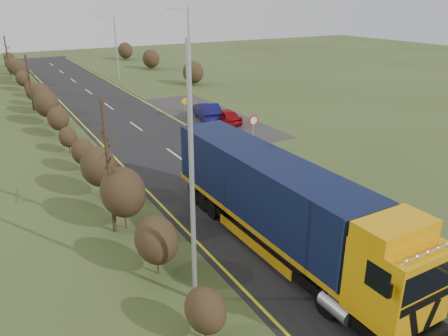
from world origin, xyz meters
TOP-DOWN VIEW (x-y plane):
  - ground at (0.00, 0.00)m, footprint 160.00×160.00m
  - road at (0.00, 10.00)m, footprint 8.00×120.00m
  - layby at (6.50, 20.00)m, footprint 6.00×18.00m
  - lane_markings at (0.00, 9.69)m, footprint 7.52×116.00m
  - hedgerow at (-6.00, 7.89)m, footprint 2.24×102.04m
  - lorry at (-1.03, -0.93)m, footprint 2.76×14.17m
  - car_red_hatchback at (6.75, 17.15)m, footprint 1.51×3.75m
  - car_blue_sedan at (6.06, 19.00)m, footprint 2.52×4.78m
  - streetlight_mid at (5.68, 21.72)m, footprint 1.96×0.18m
  - streetlight_far at (5.28, 42.17)m, footprint 1.69×0.18m
  - left_pole at (-5.44, -2.08)m, footprint 0.16×0.16m
  - speed_sign at (4.98, 10.19)m, footprint 0.70×0.10m
  - warning_board at (4.67, 20.55)m, footprint 0.70×0.11m

SIDE VIEW (x-z plane):
  - ground at x=0.00m, z-range 0.00..0.00m
  - road at x=0.00m, z-range 0.00..0.02m
  - layby at x=6.50m, z-range 0.00..0.02m
  - lane_markings at x=0.00m, z-range 0.03..0.03m
  - car_red_hatchback at x=6.75m, z-range 0.00..1.28m
  - car_blue_sedan at x=6.06m, z-range 0.00..1.50m
  - warning_board at x=4.67m, z-range 0.19..2.03m
  - hedgerow at x=-6.00m, z-range -1.41..4.64m
  - speed_sign at x=4.98m, z-range 0.52..3.04m
  - lorry at x=-1.03m, z-range 0.27..4.21m
  - streetlight_far at x=5.28m, z-range 0.37..8.28m
  - left_pole at x=-5.44m, z-range 0.00..8.86m
  - streetlight_mid at x=5.68m, z-range 0.47..9.71m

